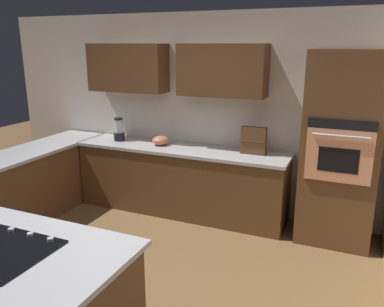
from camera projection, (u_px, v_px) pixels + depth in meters
name	position (u px, v px, depth m)	size (l,w,h in m)	color
ground_plane	(115.00, 280.00, 3.80)	(14.00, 14.00, 0.00)	brown
wall_back	(193.00, 103.00, 5.25)	(6.00, 0.44, 2.60)	silver
lower_cabinets_back	(181.00, 182.00, 5.24)	(2.80, 0.60, 0.86)	brown
countertop_back	(180.00, 149.00, 5.12)	(2.84, 0.64, 0.04)	#B2B2B7
lower_cabinets_side	(15.00, 192.00, 4.86)	(0.60, 2.90, 0.86)	brown
countertop_side	(10.00, 157.00, 4.74)	(0.64, 2.94, 0.04)	#B2B2B7
wall_oven	(340.00, 150.00, 4.32)	(0.80, 0.66, 2.15)	brown
blender	(119.00, 131.00, 5.46)	(0.15, 0.15, 0.32)	black
mixing_bowl	(160.00, 140.00, 5.23)	(0.22, 0.22, 0.12)	#CC724C
spice_rack	(254.00, 141.00, 4.78)	(0.31, 0.11, 0.33)	brown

